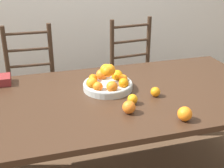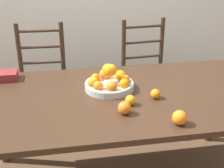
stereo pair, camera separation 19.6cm
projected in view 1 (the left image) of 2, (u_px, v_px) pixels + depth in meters
The scene contains 8 objects.
dining_table at pixel (123, 105), 2.04m from camera, with size 1.92×1.03×0.73m.
fruit_bowl at pixel (108, 82), 2.06m from camera, with size 0.33×0.33×0.17m.
orange_loose_0 at pixel (155, 92), 1.97m from camera, with size 0.06×0.06×0.06m.
orange_loose_1 at pixel (185, 114), 1.69m from camera, with size 0.08×0.08×0.08m.
orange_loose_2 at pixel (129, 107), 1.77m from camera, with size 0.08×0.08×0.08m.
orange_loose_3 at pixel (133, 99), 1.87m from camera, with size 0.06×0.06×0.06m.
chair_left at pixel (32, 87), 2.70m from camera, with size 0.43×0.41×1.00m.
chair_right at pixel (136, 75), 2.94m from camera, with size 0.46×0.44×1.00m.
Camera 1 is at (-0.58, -1.72, 1.60)m, focal length 50.00 mm.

